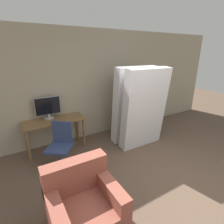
# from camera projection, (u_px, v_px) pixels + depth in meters

# --- Properties ---
(ground_plane) EXTENTS (16.00, 16.00, 0.00)m
(ground_plane) POSITION_uv_depth(u_px,v_px,m) (187.00, 200.00, 2.69)
(ground_plane) COLOR brown
(wall_back) EXTENTS (8.00, 0.06, 2.70)m
(wall_back) POSITION_uv_depth(u_px,v_px,m) (101.00, 85.00, 4.58)
(wall_back) COLOR tan
(wall_back) RESTS_ON ground
(desk) EXTENTS (1.32, 0.56, 0.73)m
(desk) POSITION_uv_depth(u_px,v_px,m) (55.00, 124.00, 3.93)
(desk) COLOR brown
(desk) RESTS_ON ground
(monitor) EXTENTS (0.55, 0.21, 0.50)m
(monitor) POSITION_uv_depth(u_px,v_px,m) (48.00, 107.00, 3.90)
(monitor) COLOR #B7B7BC
(monitor) RESTS_ON desk
(office_chair) EXTENTS (0.62, 0.62, 0.89)m
(office_chair) POSITION_uv_depth(u_px,v_px,m) (61.00, 150.00, 3.41)
(office_chair) COLOR #4C4C51
(office_chair) RESTS_ON ground
(bookshelf) EXTENTS (0.74, 0.30, 1.63)m
(bookshelf) POSITION_uv_depth(u_px,v_px,m) (133.00, 101.00, 5.11)
(bookshelf) COLOR brown
(bookshelf) RESTS_ON ground
(mattress_near) EXTENTS (1.09, 0.43, 1.86)m
(mattress_near) POSITION_uv_depth(u_px,v_px,m) (145.00, 109.00, 3.97)
(mattress_near) COLOR silver
(mattress_near) RESTS_ON ground
(mattress_far) EXTENTS (1.09, 0.40, 1.86)m
(mattress_far) POSITION_uv_depth(u_px,v_px,m) (134.00, 105.00, 4.29)
(mattress_far) COLOR silver
(mattress_far) RESTS_ON ground
(armchair) EXTENTS (0.85, 0.80, 0.85)m
(armchair) POSITION_uv_depth(u_px,v_px,m) (84.00, 206.00, 2.21)
(armchair) COLOR #934C3D
(armchair) RESTS_ON ground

